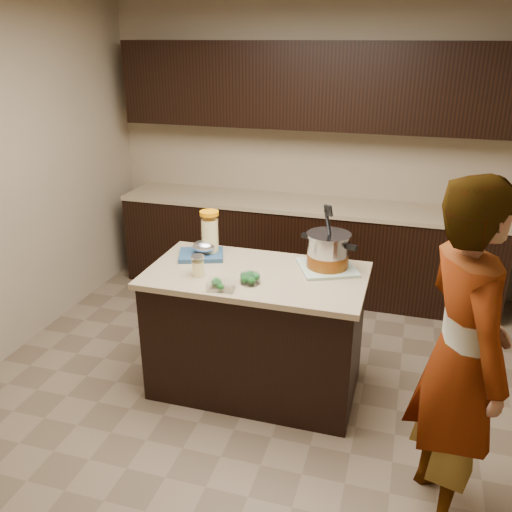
{
  "coord_description": "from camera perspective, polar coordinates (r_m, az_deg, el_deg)",
  "views": [
    {
      "loc": [
        0.94,
        -3.16,
        2.37
      ],
      "look_at": [
        0.0,
        0.0,
        1.02
      ],
      "focal_mm": 38.0,
      "sensor_mm": 36.0,
      "label": 1
    }
  ],
  "objects": [
    {
      "name": "broccoli_tub_left",
      "position": [
        3.47,
        -0.68,
        -2.29
      ],
      "size": [
        0.14,
        0.14,
        0.06
      ],
      "rotation": [
        0.0,
        0.0,
        -0.11
      ],
      "color": "silver",
      "rests_on": "island"
    },
    {
      "name": "broccoli_tub_right",
      "position": [
        3.44,
        -0.6,
        -2.49
      ],
      "size": [
        0.15,
        0.15,
        0.06
      ],
      "rotation": [
        0.0,
        0.0,
        0.17
      ],
      "color": "silver",
      "rests_on": "island"
    },
    {
      "name": "back_cabinets",
      "position": [
        5.19,
        5.51,
        6.16
      ],
      "size": [
        3.6,
        0.63,
        2.33
      ],
      "color": "black",
      "rests_on": "ground"
    },
    {
      "name": "island",
      "position": [
        3.81,
        0.0,
        -7.93
      ],
      "size": [
        1.46,
        0.81,
        0.9
      ],
      "color": "black",
      "rests_on": "ground"
    },
    {
      "name": "mason_jar",
      "position": [
        3.56,
        -6.13,
        -1.06
      ],
      "size": [
        0.1,
        0.1,
        0.15
      ],
      "rotation": [
        0.0,
        0.0,
        0.11
      ],
      "color": "#F8EC97",
      "rests_on": "island"
    },
    {
      "name": "stock_pot",
      "position": [
        3.65,
        7.58,
        0.36
      ],
      "size": [
        0.4,
        0.39,
        0.42
      ],
      "rotation": [
        0.0,
        0.0,
        -0.38
      ],
      "color": "#B7B7BC",
      "rests_on": "dish_towel"
    },
    {
      "name": "lemonade_pitcher",
      "position": [
        3.85,
        -4.87,
        2.2
      ],
      "size": [
        0.18,
        0.18,
        0.32
      ],
      "rotation": [
        0.0,
        0.0,
        -0.42
      ],
      "color": "#F8EC97",
      "rests_on": "island"
    },
    {
      "name": "room_shell",
      "position": [
        3.36,
        0.0,
        11.04
      ],
      "size": [
        4.04,
        4.04,
        2.72
      ],
      "color": "tan",
      "rests_on": "ground"
    },
    {
      "name": "ground_plane",
      "position": [
        4.06,
        0.0,
        -13.46
      ],
      "size": [
        4.0,
        4.0,
        0.0
      ],
      "primitive_type": "plane",
      "color": "brown",
      "rests_on": "ground"
    },
    {
      "name": "broccoli_tub_rect",
      "position": [
        3.37,
        -3.67,
        -3.1
      ],
      "size": [
        0.18,
        0.14,
        0.06
      ],
      "rotation": [
        0.0,
        0.0,
        0.12
      ],
      "color": "silver",
      "rests_on": "island"
    },
    {
      "name": "dish_towel",
      "position": [
        3.69,
        7.5,
        -1.2
      ],
      "size": [
        0.48,
        0.48,
        0.02
      ],
      "primitive_type": "cube",
      "rotation": [
        0.0,
        0.0,
        0.44
      ],
      "color": "#5F8E69",
      "rests_on": "island"
    },
    {
      "name": "blue_tray",
      "position": [
        3.86,
        -5.68,
        0.44
      ],
      "size": [
        0.37,
        0.34,
        0.12
      ],
      "rotation": [
        0.0,
        0.0,
        0.34
      ],
      "color": "navy",
      "rests_on": "island"
    },
    {
      "name": "person",
      "position": [
        2.85,
        20.79,
        -10.06
      ],
      "size": [
        0.65,
        0.78,
        1.83
      ],
      "primitive_type": "imported",
      "rotation": [
        0.0,
        0.0,
        1.95
      ],
      "color": "gray",
      "rests_on": "ground"
    }
  ]
}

